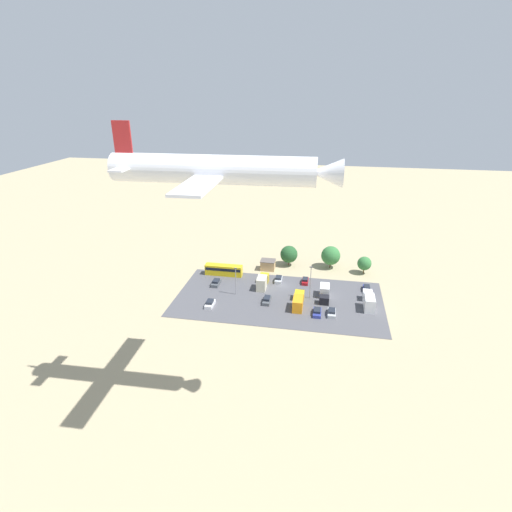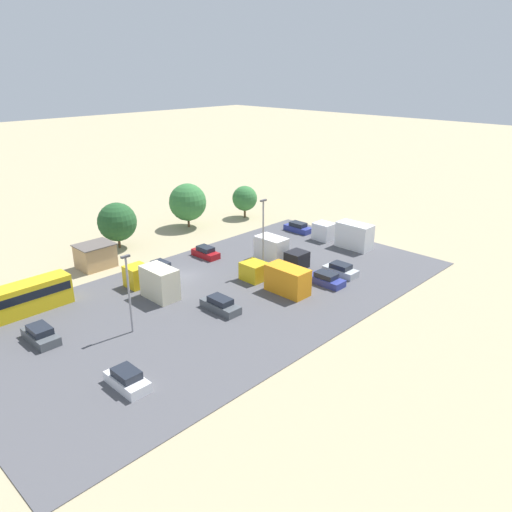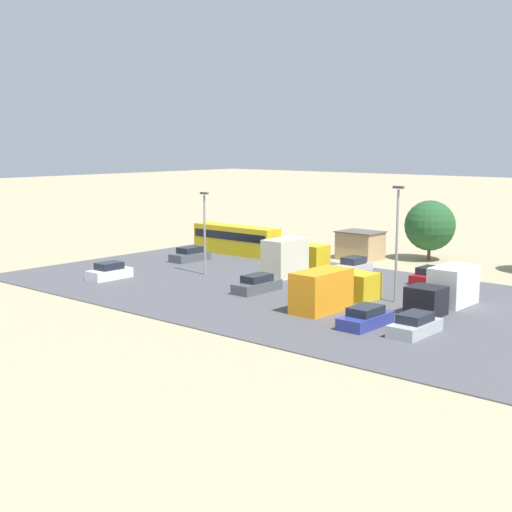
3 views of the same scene
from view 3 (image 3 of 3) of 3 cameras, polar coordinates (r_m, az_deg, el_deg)
ground_plane at (r=66.92m, az=7.57°, el=-1.88°), size 400.00×400.00×0.00m
parking_lot_surface at (r=60.74m, az=3.55°, el=-2.91°), size 54.78×28.55×0.08m
shed_building at (r=78.40m, az=8.33°, el=0.86°), size 4.52×3.76×3.09m
bus at (r=80.82m, az=-1.60°, el=1.38°), size 11.17×2.49×3.22m
parked_car_1 at (r=60.52m, az=0.08°, el=-2.30°), size 1.84×4.67×1.48m
parked_car_2 at (r=69.59m, az=7.80°, el=-0.84°), size 1.90×4.01×1.61m
parked_car_3 at (r=67.59m, az=-11.65°, el=-1.26°), size 1.92×4.15×1.55m
parked_car_4 at (r=66.27m, az=13.61°, el=-1.57°), size 1.74×4.09×1.45m
parked_car_5 at (r=76.61m, az=-5.31°, el=0.08°), size 2.00×4.43×1.50m
parked_car_6 at (r=49.81m, az=8.75°, el=-4.92°), size 1.97×4.48×1.42m
parked_car_7 at (r=48.45m, az=12.60°, el=-5.44°), size 1.97×4.28×1.43m
parked_truck_1 at (r=54.90m, az=6.17°, el=-2.68°), size 2.48×9.22×3.10m
parked_truck_2 at (r=56.56m, az=14.95°, el=-2.62°), size 2.52×7.67×3.03m
parked_truck_3 at (r=68.29m, az=3.00°, el=-0.13°), size 2.46×7.87×3.58m
tree_near_shed at (r=78.88m, az=13.74°, el=2.38°), size 5.43×5.43×6.51m
light_pole_lot_centre at (r=67.95m, az=-4.13°, el=2.15°), size 0.90×0.28×7.91m
light_pole_lot_edge at (r=56.94m, az=11.21°, el=1.32°), size 0.90×0.28×9.21m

